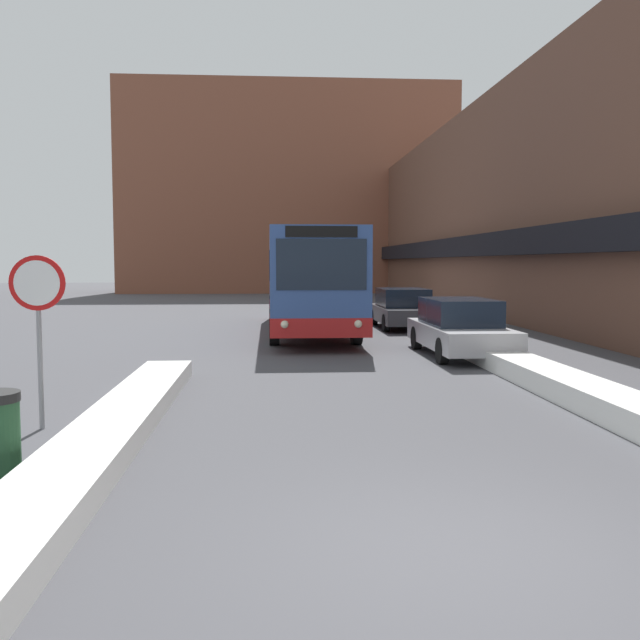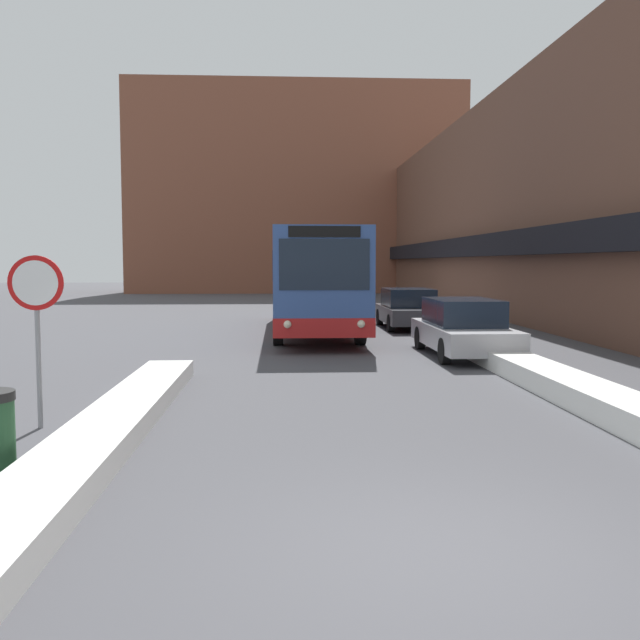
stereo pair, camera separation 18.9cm
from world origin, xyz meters
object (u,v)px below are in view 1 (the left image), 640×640
object	(u,v)px
parked_car_middle	(403,308)
stop_sign	(38,303)
parked_car_front	(460,327)
city_bus	(308,279)

from	to	relation	value
parked_car_middle	stop_sign	size ratio (longest dim) A/B	1.79
parked_car_middle	parked_car_front	bearing A→B (deg)	-90.00
city_bus	parked_car_front	size ratio (longest dim) A/B	2.65
parked_car_front	parked_car_middle	size ratio (longest dim) A/B	1.07
city_bus	parked_car_middle	world-z (taller)	city_bus
city_bus	stop_sign	distance (m)	14.42
parked_car_front	parked_car_middle	world-z (taller)	parked_car_front
parked_car_front	parked_car_middle	bearing A→B (deg)	90.00
parked_car_front	parked_car_middle	xyz separation A→B (m)	(-0.00, 7.58, -0.01)
city_bus	parked_car_front	xyz separation A→B (m)	(3.44, -6.35, -1.06)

